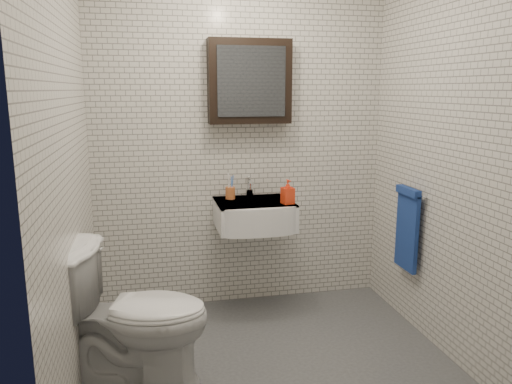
{
  "coord_description": "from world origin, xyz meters",
  "views": [
    {
      "loc": [
        -0.68,
        -2.68,
        1.65
      ],
      "look_at": [
        -0.01,
        0.45,
        0.99
      ],
      "focal_mm": 35.0,
      "sensor_mm": 36.0,
      "label": 1
    }
  ],
  "objects": [
    {
      "name": "ground",
      "position": [
        0.0,
        0.0,
        0.01
      ],
      "size": [
        2.2,
        2.0,
        0.01
      ],
      "primitive_type": "cube",
      "color": "#46494D",
      "rests_on": "ground"
    },
    {
      "name": "room_shell",
      "position": [
        0.0,
        0.0,
        1.47
      ],
      "size": [
        2.22,
        2.02,
        2.51
      ],
      "color": "silver",
      "rests_on": "ground"
    },
    {
      "name": "washbasin",
      "position": [
        0.05,
        0.73,
        0.76
      ],
      "size": [
        0.55,
        0.5,
        0.2
      ],
      "color": "white",
      "rests_on": "room_shell"
    },
    {
      "name": "faucet",
      "position": [
        0.05,
        0.93,
        0.92
      ],
      "size": [
        0.06,
        0.2,
        0.15
      ],
      "color": "silver",
      "rests_on": "washbasin"
    },
    {
      "name": "mirror_cabinet",
      "position": [
        0.05,
        0.93,
        1.7
      ],
      "size": [
        0.6,
        0.15,
        0.6
      ],
      "color": "black",
      "rests_on": "room_shell"
    },
    {
      "name": "towel_rail",
      "position": [
        1.04,
        0.35,
        0.72
      ],
      "size": [
        0.09,
        0.3,
        0.58
      ],
      "color": "silver",
      "rests_on": "room_shell"
    },
    {
      "name": "toothbrush_cup",
      "position": [
        -0.11,
        0.89,
        0.9
      ],
      "size": [
        0.08,
        0.08,
        0.19
      ],
      "rotation": [
        0.0,
        0.0,
        -0.09
      ],
      "color": "#C26230",
      "rests_on": "washbasin"
    },
    {
      "name": "soap_bottle",
      "position": [
        0.27,
        0.64,
        0.94
      ],
      "size": [
        0.09,
        0.1,
        0.17
      ],
      "primitive_type": "imported",
      "rotation": [
        0.0,
        0.0,
        0.24
      ],
      "color": "orange",
      "rests_on": "washbasin"
    },
    {
      "name": "toilet",
      "position": [
        -0.8,
        -0.03,
        0.42
      ],
      "size": [
        0.9,
        0.64,
        0.84
      ],
      "primitive_type": "imported",
      "rotation": [
        0.0,
        0.0,
        1.34
      ],
      "color": "white",
      "rests_on": "ground"
    }
  ]
}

